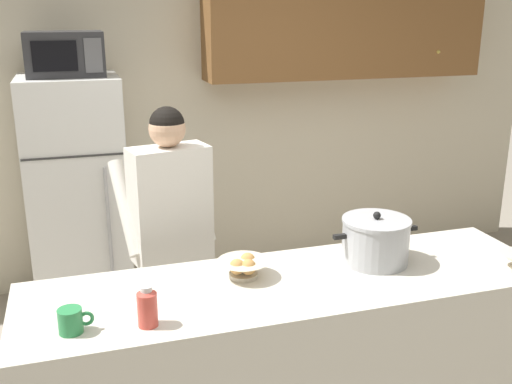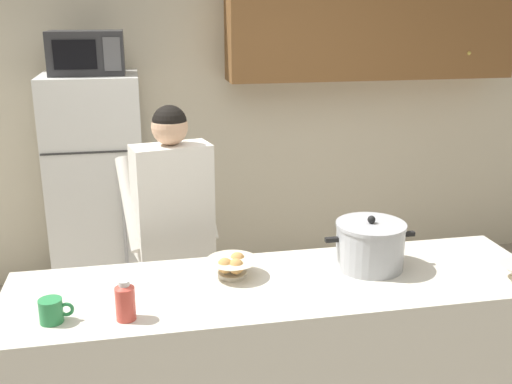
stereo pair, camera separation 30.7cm
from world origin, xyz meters
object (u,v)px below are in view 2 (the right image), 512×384
Objects in this scene: microwave at (87,53)px; bottle_near_edge at (125,301)px; person_near_pot at (173,218)px; coffee_mug at (52,311)px; refrigerator at (98,193)px; cooking_pot at (370,245)px; bread_bowl at (232,266)px.

microwave reaches higher than bottle_near_edge.
person_near_pot is 1.04m from coffee_mug.
microwave is 2.19m from bottle_near_edge.
microwave is at bearing -89.93° from refrigerator.
person_near_pot reaches higher than coffee_mug.
microwave is 2.16m from coffee_mug.
refrigerator is at bearing 126.71° from cooking_pot.
bottle_near_edge reaches higher than coffee_mug.
coffee_mug is (-0.52, -0.90, -0.03)m from person_near_pot.
refrigerator reaches higher than bread_bowl.
person_near_pot is 0.96m from bottle_near_edge.
person_near_pot reaches higher than cooking_pot.
refrigerator is 0.97m from microwave.
person_near_pot reaches higher than bread_bowl.
refrigerator is 2.22m from cooking_pot.
bread_bowl is (0.74, 0.27, 0.00)m from coffee_mug.
coffee_mug is at bearing -169.87° from cooking_pot.
microwave reaches higher than person_near_pot.
refrigerator reaches higher than person_near_pot.
cooking_pot is at bearing 10.13° from coffee_mug.
microwave is at bearing 112.66° from person_near_pot.
microwave is 1.44m from person_near_pot.
refrigerator is 1.03× the size of person_near_pot.
bottle_near_edge is (0.22, -2.03, -0.80)m from microwave.
bread_bowl is (0.68, -1.75, 0.14)m from refrigerator.
cooking_pot is 3.30× the size of coffee_mug.
bottle_near_edge reaches higher than bread_bowl.
refrigerator is 3.83× the size of cooking_pot.
coffee_mug is 0.79m from bread_bowl.
bottle_near_edge is at bearing -84.02° from refrigerator.
refrigerator is 2.07m from bottle_near_edge.
bread_bowl is (0.68, -1.73, -0.83)m from microwave.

